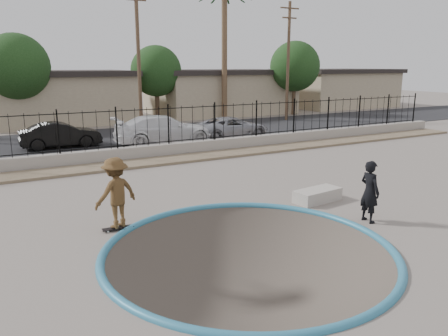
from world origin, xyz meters
name	(u,v)px	position (x,y,z in m)	size (l,w,h in m)	color
ground	(110,176)	(0.00, 12.00, -1.10)	(120.00, 120.00, 2.20)	slate
bowl_pit	(249,251)	(0.00, -1.00, 0.00)	(6.84, 6.84, 1.80)	#463E36
coping_ring	(249,251)	(0.00, -1.00, 0.00)	(7.04, 7.04, 0.20)	teal
rock_strip	(125,165)	(0.00, 9.20, 0.06)	(42.00, 1.60, 0.11)	#8D755C
retaining_wall	(118,155)	(0.00, 10.30, 0.30)	(42.00, 0.45, 0.60)	#A0978D
fence	(117,129)	(0.00, 10.30, 1.50)	(40.00, 0.04, 1.80)	black
street	(87,140)	(0.00, 17.00, 0.02)	(90.00, 8.00, 0.04)	black
house_center	(59,96)	(0.00, 26.50, 1.97)	(10.60, 8.60, 3.90)	tan
house_east	(220,91)	(14.00, 26.50, 1.97)	(12.60, 8.60, 3.90)	tan
house_east_far	(335,87)	(28.00, 26.50, 1.97)	(11.60, 8.60, 3.90)	tan
palm_right	(224,25)	(12.00, 22.00, 7.33)	(2.30, 2.30, 10.30)	brown
utility_pole_mid	(138,55)	(4.00, 19.00, 4.96)	(1.70, 0.24, 9.50)	#473323
utility_pole_right	(288,60)	(16.00, 19.00, 4.70)	(1.70, 0.24, 9.00)	#473323
street_tree_left	(16,67)	(-3.00, 23.00, 4.19)	(4.32, 4.32, 6.36)	#473323
street_tree_mid	(156,71)	(7.00, 24.00, 3.84)	(3.96, 3.96, 5.83)	#473323
street_tree_right	(295,66)	(19.00, 22.00, 4.19)	(4.32, 4.32, 6.36)	#473323
skater	(116,196)	(-2.36, 1.82, 0.94)	(1.22, 0.70, 1.88)	brown
skateboard	(118,228)	(-2.36, 1.82, 0.06)	(0.83, 0.26, 0.07)	black
videographer	(370,192)	(4.00, -0.92, 0.88)	(0.64, 0.42, 1.75)	black
concrete_ledge	(317,195)	(4.00, 1.22, 0.20)	(1.60, 0.70, 0.40)	#ADA499
car_b	(61,135)	(-1.75, 15.00, 0.71)	(1.42, 4.08, 1.34)	black
car_c	(164,130)	(3.44, 13.40, 0.83)	(2.22, 5.46, 1.58)	white
car_d	(232,127)	(7.78, 13.40, 0.67)	(2.10, 4.55, 1.26)	#96979E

